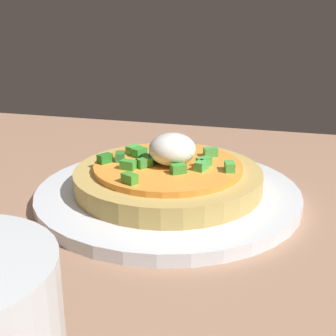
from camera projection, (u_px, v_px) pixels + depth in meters
The scene contains 3 objects.
dining_table at pixel (152, 297), 32.05cm from camera, with size 127.31×81.22×2.75cm, color #A1785E.
plate at pixel (168, 194), 43.99cm from camera, with size 24.11×24.11×1.10cm, color white.
pizza at pixel (168, 175), 43.35cm from camera, with size 17.09×17.09×5.25cm.
Camera 1 is at (-8.12, 26.10, 20.27)cm, focal length 51.03 mm.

